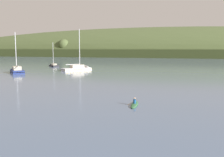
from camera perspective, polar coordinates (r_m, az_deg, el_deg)
name	(u,v)px	position (r m, az deg, el deg)	size (l,w,h in m)	color
far_shoreline_hill	(156,55)	(222.14, 10.16, 5.29)	(598.33, 151.19, 49.91)	#35401E
sailboat_near_mooring	(17,71)	(70.10, -21.16, 1.53)	(7.28, 8.06, 11.85)	navy
sailboat_midwater_white	(80,69)	(72.97, -7.38, 2.10)	(8.64, 8.70, 13.26)	white
sailboat_far_left	(53,66)	(91.43, -13.39, 2.84)	(5.54, 5.89, 9.57)	#232328
canoe_with_paddler	(135,104)	(28.25, 5.23, -5.97)	(1.36, 3.67, 1.02)	#33663D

